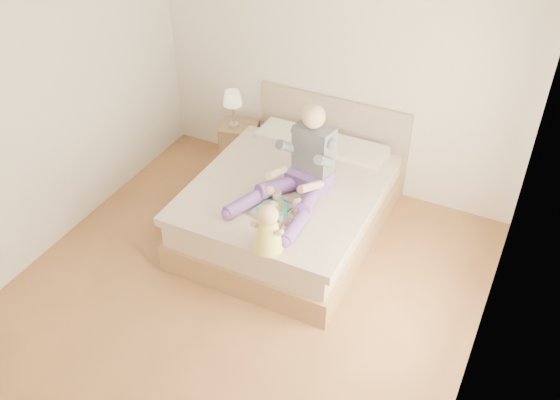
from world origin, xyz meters
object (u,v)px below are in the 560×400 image
at_px(bed, 293,201).
at_px(tray, 281,212).
at_px(baby, 269,231).
at_px(adult, 302,171).
at_px(nightstand, 240,144).

distance_m(bed, tray, 0.67).
bearing_deg(baby, tray, 104.52).
distance_m(adult, tray, 0.43).
bearing_deg(nightstand, bed, -51.74).
height_order(bed, baby, baby).
bearing_deg(nightstand, tray, -63.26).
bearing_deg(bed, tray, -75.52).
distance_m(bed, nightstand, 1.32).
xyz_separation_m(tray, baby, (0.10, -0.44, 0.15)).
xyz_separation_m(nightstand, baby, (1.30, -1.80, 0.54)).
xyz_separation_m(adult, baby, (0.07, -0.80, -0.08)).
height_order(nightstand, adult, adult).
height_order(bed, nightstand, bed).
xyz_separation_m(nightstand, tray, (1.20, -1.36, 0.39)).
xyz_separation_m(bed, baby, (0.24, -1.00, 0.47)).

